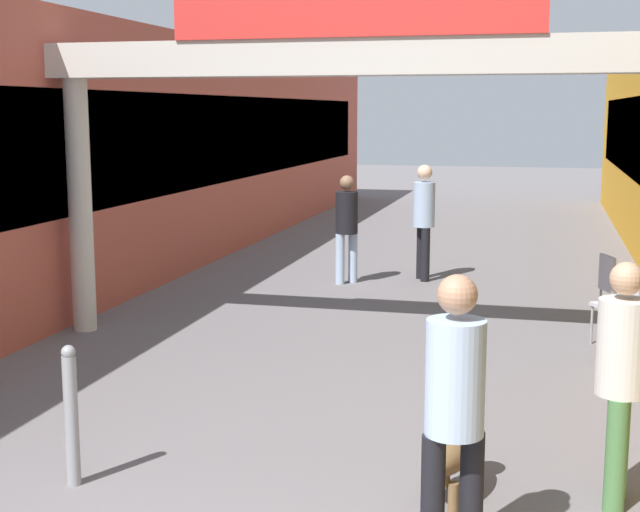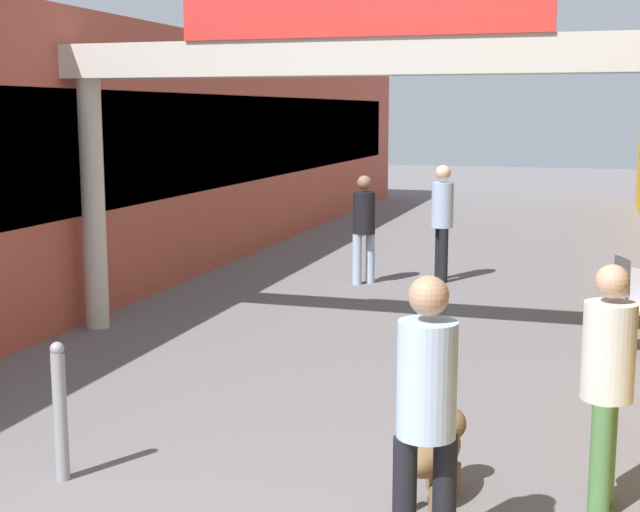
% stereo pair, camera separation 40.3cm
% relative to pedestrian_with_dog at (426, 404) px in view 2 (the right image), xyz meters
% --- Properties ---
extents(storefront_left, '(3.00, 26.00, 3.86)m').
position_rel_pedestrian_with_dog_xyz_m(storefront_left, '(-6.64, 8.98, 0.93)').
color(storefront_left, '#B25142').
rests_on(storefront_left, ground_plane).
extents(arcade_sign_gateway, '(7.40, 0.47, 4.03)m').
position_rel_pedestrian_with_dog_xyz_m(arcade_sign_gateway, '(-1.55, 4.60, 1.86)').
color(arcade_sign_gateway, beige).
rests_on(arcade_sign_gateway, ground_plane).
extents(pedestrian_with_dog, '(0.46, 0.46, 1.74)m').
position_rel_pedestrian_with_dog_xyz_m(pedestrian_with_dog, '(0.00, 0.00, 0.00)').
color(pedestrian_with_dog, black).
rests_on(pedestrian_with_dog, ground_plane).
extents(pedestrian_companion, '(0.38, 0.40, 1.67)m').
position_rel_pedestrian_with_dog_xyz_m(pedestrian_companion, '(0.99, 1.10, -0.05)').
color(pedestrian_companion, '#4C7F47').
rests_on(pedestrian_companion, ground_plane).
extents(pedestrian_carrying_crate, '(0.48, 0.48, 1.66)m').
position_rel_pedestrian_with_dog_xyz_m(pedestrian_carrying_crate, '(-2.46, 8.29, -0.05)').
color(pedestrian_carrying_crate, '#A5BFE0').
rests_on(pedestrian_carrying_crate, ground_plane).
extents(pedestrian_elderly_walking, '(0.45, 0.45, 1.81)m').
position_rel_pedestrian_with_dog_xyz_m(pedestrian_elderly_walking, '(-1.35, 8.85, 0.05)').
color(pedestrian_elderly_walking, black).
rests_on(pedestrian_elderly_walking, ground_plane).
extents(dog_on_leash, '(0.44, 0.82, 0.58)m').
position_rel_pedestrian_with_dog_xyz_m(dog_on_leash, '(-0.09, 0.96, -0.63)').
color(dog_on_leash, brown).
rests_on(dog_on_leash, ground_plane).
extents(bollard_post_metal, '(0.10, 0.10, 1.02)m').
position_rel_pedestrian_with_dog_xyz_m(bollard_post_metal, '(-2.72, 0.50, -0.48)').
color(bollard_post_metal, gray).
rests_on(bollard_post_metal, ground_plane).
extents(cafe_chair_aluminium_nearer, '(0.55, 0.55, 0.89)m').
position_rel_pedestrian_with_dog_xyz_m(cafe_chair_aluminium_nearer, '(1.34, 5.41, -0.46)').
color(cafe_chair_aluminium_nearer, gray).
rests_on(cafe_chair_aluminium_nearer, ground_plane).
extents(cafe_chair_aluminium_farther, '(0.51, 0.51, 0.89)m').
position_rel_pedestrian_with_dog_xyz_m(cafe_chair_aluminium_farther, '(1.33, 6.36, -0.46)').
color(cafe_chair_aluminium_farther, gray).
rests_on(cafe_chair_aluminium_farther, ground_plane).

